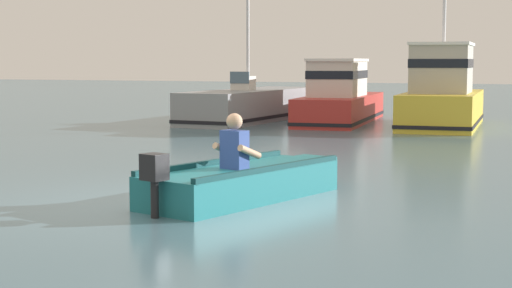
# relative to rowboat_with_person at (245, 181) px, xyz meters

# --- Properties ---
(ground_plane) EXTENTS (120.00, 120.00, 0.00)m
(ground_plane) POSITION_rel_rowboat_with_person_xyz_m (-1.13, -0.72, -0.25)
(ground_plane) COLOR slate
(rowboat_with_person) EXTENTS (1.98, 3.66, 1.19)m
(rowboat_with_person) POSITION_rel_rowboat_with_person_xyz_m (0.00, 0.00, 0.00)
(rowboat_with_person) COLOR #1E727A
(rowboat_with_person) RESTS_ON ground
(moored_boat_grey) EXTENTS (2.34, 6.93, 4.45)m
(moored_boat_grey) POSITION_rel_rowboat_with_person_xyz_m (-5.23, 13.58, 0.23)
(moored_boat_grey) COLOR gray
(moored_boat_grey) RESTS_ON ground
(moored_boat_red) EXTENTS (2.24, 6.40, 1.96)m
(moored_boat_red) POSITION_rel_rowboat_with_person_xyz_m (-2.38, 13.87, 0.47)
(moored_boat_red) COLOR #B72D28
(moored_boat_red) RESTS_ON ground
(moored_boat_yellow) EXTENTS (2.26, 5.65, 3.74)m
(moored_boat_yellow) POSITION_rel_rowboat_with_person_xyz_m (0.80, 13.27, 0.63)
(moored_boat_yellow) COLOR gold
(moored_boat_yellow) RESTS_ON ground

